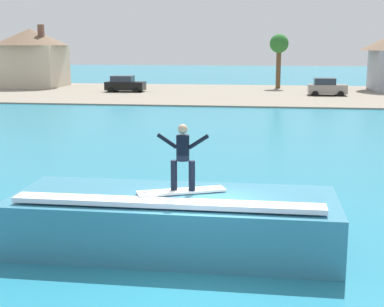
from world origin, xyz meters
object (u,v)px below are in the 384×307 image
object	(u,v)px
wave_crest	(173,221)
tree_short_bushy	(279,47)
car_near_shore	(125,84)
car_far_shore	(327,87)
surfboard	(181,191)
surfer	(183,154)
house_with_chimney	(31,55)

from	to	relation	value
wave_crest	tree_short_bushy	bearing A→B (deg)	86.51
car_near_shore	car_far_shore	bearing A→B (deg)	-3.77
car_far_shore	surfboard	bearing A→B (deg)	-99.89
car_near_shore	tree_short_bushy	distance (m)	18.49
surfer	surfboard	bearing A→B (deg)	153.88
surfer	wave_crest	bearing A→B (deg)	139.26
wave_crest	surfboard	size ratio (longest dim) A/B	3.75
car_near_shore	house_with_chimney	distance (m)	14.42
surfboard	surfer	xyz separation A→B (m)	(0.04, -0.02, 0.95)
house_with_chimney	tree_short_bushy	xyz separation A→B (m)	(29.57, 1.64, 0.98)
tree_short_bushy	wave_crest	bearing A→B (deg)	-93.49
surfer	house_with_chimney	bearing A→B (deg)	117.45
car_far_shore	tree_short_bushy	xyz separation A→B (m)	(-4.76, 8.55, 4.00)
surfboard	surfer	bearing A→B (deg)	-26.12
surfboard	surfer	world-z (taller)	surfer
car_near_shore	tree_short_bushy	xyz separation A→B (m)	(16.58, 7.14, 4.00)
surfboard	car_far_shore	size ratio (longest dim) A/B	0.57
tree_short_bushy	surfboard	bearing A→B (deg)	-93.22
wave_crest	tree_short_bushy	world-z (taller)	tree_short_bushy
car_near_shore	car_far_shore	distance (m)	21.38
surfboard	house_with_chimney	size ratio (longest dim) A/B	0.24
wave_crest	house_with_chimney	world-z (taller)	house_with_chimney
car_far_shore	tree_short_bushy	world-z (taller)	tree_short_bushy
car_near_shore	surfer	bearing A→B (deg)	-73.39
car_far_shore	tree_short_bushy	distance (m)	10.57
surfer	tree_short_bushy	world-z (taller)	tree_short_bushy
wave_crest	tree_short_bushy	size ratio (longest dim) A/B	1.29
car_far_shore	house_with_chimney	xyz separation A→B (m)	(-34.32, 6.91, 3.02)
wave_crest	car_far_shore	xyz separation A→B (m)	(7.97, 44.11, 0.22)
surfboard	car_near_shore	world-z (taller)	car_near_shore
surfboard	tree_short_bushy	bearing A→B (deg)	86.78
surfboard	house_with_chimney	world-z (taller)	house_with_chimney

